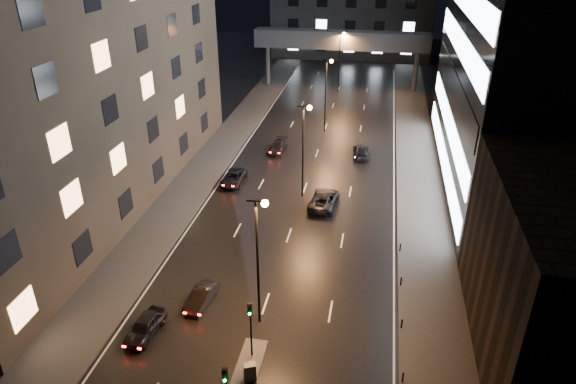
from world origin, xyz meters
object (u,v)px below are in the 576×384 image
car_toward_a (324,199)px  car_away_b (202,297)px  car_away_c (233,178)px  car_toward_b (361,151)px  utility_cabinet (250,372)px  car_away_d (278,147)px  car_away_a (145,327)px

car_toward_a → car_away_b: bearing=71.7°
car_away_c → car_toward_b: size_ratio=0.99×
car_away_c → car_toward_b: car_toward_b is taller
utility_cabinet → car_toward_b: bearing=59.9°
car_away_d → car_toward_a: 15.25m
car_away_b → utility_cabinet: bearing=-42.9°
car_away_d → car_toward_b: (10.56, 0.49, 0.04)m
car_toward_a → utility_cabinet: 23.94m
car_away_a → car_away_c: 24.45m
car_toward_a → car_toward_b: bearing=-97.5°
car_toward_a → car_toward_b: (3.03, 13.76, -0.07)m
car_away_a → car_away_b: size_ratio=1.05×
car_away_a → car_toward_b: 37.22m
car_away_c → car_toward_b: (13.67, 10.36, 0.03)m
car_away_b → utility_cabinet: 8.72m
car_away_b → car_away_c: 20.78m
car_away_c → utility_cabinet: 28.66m
car_away_b → car_away_c: car_away_c is taller
car_away_c → car_toward_a: bearing=-16.5°
car_away_d → car_toward_a: (7.53, -13.26, 0.11)m
car_away_a → car_toward_b: car_toward_b is taller
car_away_b → car_toward_b: (10.36, 30.88, 0.06)m
car_away_b → car_away_c: size_ratio=0.81×
utility_cabinet → car_away_b: bearing=106.5°
car_away_b → car_toward_a: bearing=74.7°
car_away_b → car_away_d: 30.38m
car_away_d → utility_cabinet: (5.71, -37.14, 0.17)m
car_away_d → car_toward_a: bearing=-56.1°
car_toward_b → car_away_c: bearing=32.8°
car_toward_a → car_toward_b: 14.09m
car_away_a → car_away_b: (2.82, 3.94, -0.05)m
car_away_a → car_away_c: bearing=97.5°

